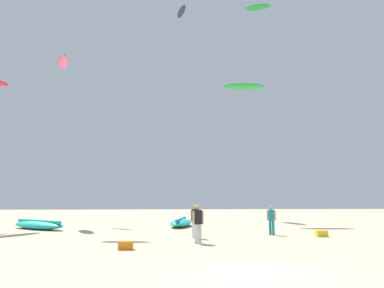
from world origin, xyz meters
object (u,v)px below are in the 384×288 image
person_foreground (198,221)px  cooler_box (322,234)px  kite_aloft_7 (258,7)px  gear_bag (126,245)px  person_midground (271,218)px  kite_aloft_5 (244,86)px  kite_grounded_mid (38,225)px  kite_aloft_1 (63,62)px  person_left (195,219)px  kite_grounded_near (181,222)px  kite_aloft_8 (181,12)px

person_foreground → cooler_box: person_foreground is taller
person_foreground → kite_aloft_7: kite_aloft_7 is taller
kite_aloft_7 → gear_bag: bearing=-113.0°
person_midground → kite_aloft_5: bearing=-148.3°
kite_grounded_mid → gear_bag: size_ratio=8.36×
person_midground → kite_grounded_mid: (-13.80, 4.86, -0.63)m
cooler_box → kite_aloft_1: size_ratio=0.17×
person_foreground → person_midground: 5.62m
person_midground → kite_aloft_5: size_ratio=0.42×
person_foreground → kite_aloft_5: 19.47m
person_midground → kite_aloft_1: bearing=-91.2°
person_midground → kite_grounded_mid: size_ratio=0.33×
person_left → kite_grounded_mid: (-9.54, 6.22, -0.67)m
kite_grounded_near → kite_grounded_mid: 9.36m
kite_grounded_near → kite_aloft_5: bearing=41.5°
person_midground → cooler_box: bearing=100.9°
person_left → kite_aloft_8: 37.54m
person_midground → kite_aloft_5: kite_aloft_5 is taller
kite_grounded_near → kite_aloft_7: kite_aloft_7 is taller
kite_aloft_1 → kite_aloft_5: bearing=0.4°
kite_aloft_5 → cooler_box: bearing=-84.8°
person_midground → kite_aloft_8: kite_aloft_8 is taller
kite_aloft_1 → kite_grounded_mid: bearing=-83.3°
cooler_box → person_midground: bearing=153.7°
gear_bag → person_midground: bearing=37.0°
kite_aloft_8 → person_midground: bearing=-82.0°
cooler_box → kite_aloft_5: (-1.17, 12.82, 11.59)m
person_midground → kite_aloft_7: bearing=-156.4°
person_midground → cooler_box: person_midground is taller
gear_bag → kite_aloft_1: 22.89m
person_left → kite_aloft_5: 17.76m
person_midground → person_left: 4.47m
kite_aloft_1 → kite_aloft_7: kite_aloft_7 is taller
person_midground → person_left: size_ratio=0.95×
kite_aloft_5 → kite_aloft_7: size_ratio=1.05×
kite_grounded_near → kite_aloft_1: kite_aloft_1 is taller
person_left → kite_aloft_7: kite_aloft_7 is taller
person_foreground → person_midground: person_foreground is taller
kite_aloft_7 → kite_aloft_8: (-10.33, -0.66, -1.36)m
cooler_box → kite_aloft_7: 39.56m
person_foreground → gear_bag: bearing=99.0°
person_left → kite_aloft_1: kite_aloft_1 is taller
cooler_box → kite_aloft_1: bearing=143.0°
person_foreground → cooler_box: (6.61, 2.46, -0.82)m
gear_bag → kite_aloft_8: (3.54, 31.99, 25.96)m
person_midground → cooler_box: size_ratio=2.79×
person_left → kite_aloft_5: (5.38, 13.04, 10.79)m
cooler_box → kite_aloft_5: bearing=95.2°
kite_aloft_1 → kite_aloft_8: 22.32m
kite_aloft_1 → kite_aloft_7: (21.18, 15.56, 13.95)m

